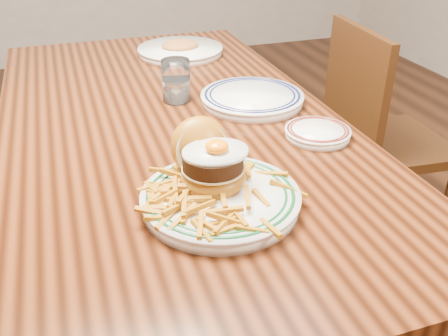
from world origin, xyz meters
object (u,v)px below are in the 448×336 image
object	(u,v)px
chair_right	(377,134)
side_plate	(318,132)
main_plate	(217,184)
table	(171,147)

from	to	relation	value
chair_right	side_plate	bearing A→B (deg)	46.02
side_plate	main_plate	bearing A→B (deg)	-171.53
table	chair_right	distance (m)	0.89
table	main_plate	size ratio (longest dim) A/B	5.15
chair_right	main_plate	distance (m)	1.11
table	main_plate	distance (m)	0.43
chair_right	side_plate	xyz separation A→B (m)	(-0.52, -0.47, 0.30)
chair_right	side_plate	distance (m)	0.76
chair_right	table	bearing A→B (deg)	20.34
side_plate	chair_right	bearing A→B (deg)	19.09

